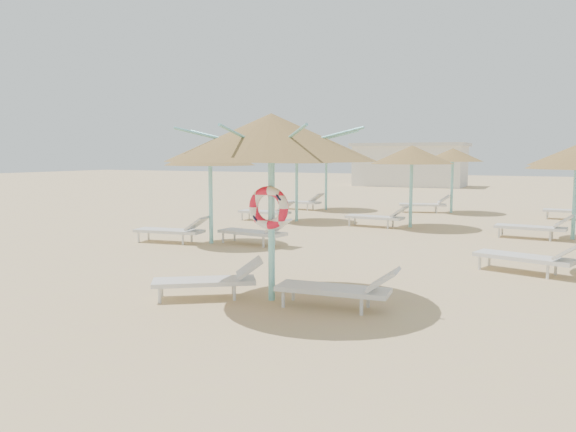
% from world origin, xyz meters
% --- Properties ---
extents(ground, '(120.00, 120.00, 0.00)m').
position_xyz_m(ground, '(0.00, 0.00, 0.00)').
color(ground, tan).
rests_on(ground, ground).
extents(main_palapa, '(3.40, 3.40, 3.05)m').
position_xyz_m(main_palapa, '(-0.15, 0.39, 2.65)').
color(main_palapa, '#7DD7D9').
rests_on(main_palapa, ground).
extents(lounger_main_a, '(1.82, 1.47, 0.66)m').
position_xyz_m(lounger_main_a, '(-1.12, 0.07, 0.32)').
color(lounger_main_a, silver).
rests_on(lounger_main_a, ground).
extents(lounger_main_b, '(1.94, 0.73, 0.69)m').
position_xyz_m(lounger_main_b, '(1.07, 0.37, 0.33)').
color(lounger_main_b, silver).
rests_on(lounger_main_b, ground).
extents(palapa_field, '(18.62, 13.82, 2.71)m').
position_xyz_m(palapa_field, '(1.30, 10.15, 2.30)').
color(palapa_field, '#7DD7D9').
rests_on(palapa_field, ground).
extents(service_hut, '(8.40, 4.40, 3.25)m').
position_xyz_m(service_hut, '(-6.00, 35.00, 1.64)').
color(service_hut, silver).
rests_on(service_hut, ground).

